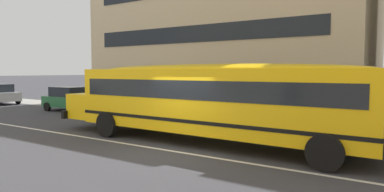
% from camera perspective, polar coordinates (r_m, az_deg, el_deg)
% --- Properties ---
extents(ground_plane, '(400.00, 400.00, 0.00)m').
position_cam_1_polar(ground_plane, '(11.82, -3.06, -9.09)').
color(ground_plane, '#38383D').
extents(sidewalk_far, '(120.00, 3.00, 0.01)m').
position_cam_1_polar(sidewalk_far, '(18.94, 12.02, -4.15)').
color(sidewalk_far, gray).
rests_on(sidewalk_far, ground_plane).
extents(lane_centreline, '(110.00, 0.16, 0.01)m').
position_cam_1_polar(lane_centreline, '(11.82, -3.06, -9.08)').
color(lane_centreline, silver).
rests_on(lane_centreline, ground_plane).
extents(school_bus, '(13.31, 3.29, 2.96)m').
position_cam_1_polar(school_bus, '(12.86, 2.53, -0.07)').
color(school_bus, yellow).
rests_on(school_bus, ground_plane).
extents(parked_car_green_near_corner, '(3.93, 1.95, 1.64)m').
position_cam_1_polar(parked_car_green_near_corner, '(24.80, -19.52, -0.42)').
color(parked_car_green_near_corner, '#236038').
rests_on(parked_car_green_near_corner, ground_plane).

